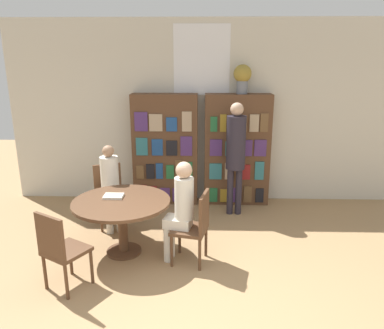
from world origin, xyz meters
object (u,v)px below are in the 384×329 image
object	(u,v)px
librarian_standing	(236,148)
chair_near_camera	(60,248)
bookshelf_right	(237,150)
flower_vase	(242,77)
seated_reader_left	(111,183)
seated_reader_right	(180,207)
chair_far_side	(196,224)
bookshelf_left	(165,150)
chair_left_side	(109,192)
reading_table	(122,209)

from	to	relation	value
librarian_standing	chair_near_camera	bearing A→B (deg)	-133.50
bookshelf_right	flower_vase	bearing A→B (deg)	5.58
seated_reader_left	seated_reader_right	size ratio (longest dim) A/B	0.98
chair_near_camera	seated_reader_left	world-z (taller)	seated_reader_left
chair_far_side	chair_near_camera	bearing A→B (deg)	126.00
bookshelf_left	chair_left_side	size ratio (longest dim) A/B	2.05
bookshelf_right	reading_table	distance (m)	2.39
chair_left_side	librarian_standing	size ratio (longest dim) A/B	0.51
seated_reader_right	librarian_standing	bearing A→B (deg)	-15.05
chair_near_camera	seated_reader_left	bearing A→B (deg)	113.86
seated_reader_left	bookshelf_right	bearing A→B (deg)	-173.05
chair_left_side	chair_far_side	bearing A→B (deg)	117.00
chair_near_camera	bookshelf_left	bearing A→B (deg)	102.50
flower_vase	chair_near_camera	world-z (taller)	flower_vase
flower_vase	chair_far_side	xyz separation A→B (m)	(-0.69, -1.99, -1.60)
bookshelf_left	flower_vase	xyz separation A→B (m)	(1.24, 0.00, 1.19)
chair_near_camera	chair_far_side	size ratio (longest dim) A/B	1.00
bookshelf_left	reading_table	size ratio (longest dim) A/B	1.52
librarian_standing	chair_far_side	bearing A→B (deg)	-111.37
chair_near_camera	seated_reader_right	bearing A→B (deg)	58.55
bookshelf_right	chair_near_camera	xyz separation A→B (m)	(-2.04, -2.59, -0.42)
chair_left_side	bookshelf_right	bearing A→B (deg)	-177.92
chair_near_camera	librarian_standing	world-z (taller)	librarian_standing
seated_reader_right	reading_table	bearing A→B (deg)	90.00
bookshelf_left	bookshelf_right	xyz separation A→B (m)	(1.19, 0.00, -0.00)
bookshelf_left	librarian_standing	world-z (taller)	bookshelf_left
bookshelf_left	reading_table	bearing A→B (deg)	-101.85
bookshelf_right	chair_far_side	world-z (taller)	bookshelf_right
reading_table	librarian_standing	distance (m)	2.03
seated_reader_right	flower_vase	bearing A→B (deg)	-11.40
bookshelf_right	chair_far_side	distance (m)	2.13
chair_near_camera	chair_left_side	xyz separation A→B (m)	(0.11, 1.67, 0.00)
seated_reader_right	librarian_standing	distance (m)	1.67
flower_vase	chair_far_side	world-z (taller)	flower_vase
chair_near_camera	reading_table	bearing A→B (deg)	90.00
chair_far_side	seated_reader_left	xyz separation A→B (m)	(-1.21, 0.90, 0.19)
flower_vase	chair_near_camera	xyz separation A→B (m)	(-2.09, -2.59, -1.60)
bookshelf_left	bookshelf_right	bearing A→B (deg)	0.02
reading_table	chair_far_side	bearing A→B (deg)	-12.77
chair_near_camera	seated_reader_right	size ratio (longest dim) A/B	0.71
flower_vase	bookshelf_right	bearing A→B (deg)	-174.42
reading_table	seated_reader_right	distance (m)	0.76
chair_near_camera	librarian_standing	bearing A→B (deg)	77.27
flower_vase	chair_far_side	size ratio (longest dim) A/B	0.51
bookshelf_left	flower_vase	size ratio (longest dim) A/B	4.04
reading_table	librarian_standing	bearing A→B (deg)	40.46
flower_vase	chair_left_side	xyz separation A→B (m)	(-1.98, -0.92, -1.60)
flower_vase	librarian_standing	size ratio (longest dim) A/B	0.26
bookshelf_right	chair_left_side	bearing A→B (deg)	-154.69
flower_vase	chair_near_camera	bearing A→B (deg)	-128.92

